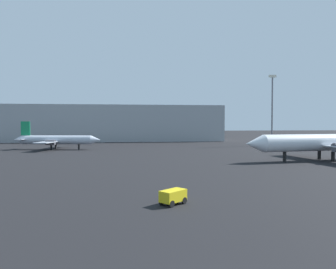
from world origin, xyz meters
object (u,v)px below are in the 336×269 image
(airplane_far_left, at_px, (56,140))
(baggage_cart, at_px, (173,196))
(airplane_on_taxiway, at_px, (322,143))
(light_mast_right, at_px, (272,106))

(airplane_far_left, xyz_separation_m, baggage_cart, (24.09, -63.39, -1.89))
(airplane_on_taxiway, bearing_deg, baggage_cart, 34.35)
(airplane_far_left, xyz_separation_m, light_mast_right, (66.52, 8.07, 10.13))
(airplane_on_taxiway, relative_size, airplane_far_left, 1.30)
(baggage_cart, bearing_deg, airplane_on_taxiway, 1.29)
(airplane_on_taxiway, bearing_deg, airplane_far_left, -37.87)
(baggage_cart, height_order, light_mast_right, light_mast_right)
(airplane_far_left, height_order, light_mast_right, light_mast_right)
(airplane_on_taxiway, height_order, baggage_cart, airplane_on_taxiway)
(baggage_cart, xyz_separation_m, light_mast_right, (42.43, 71.46, 12.03))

